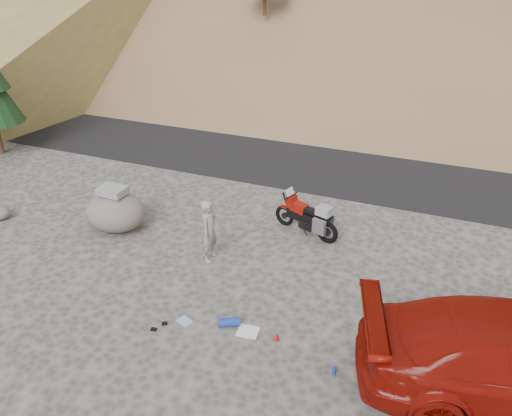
# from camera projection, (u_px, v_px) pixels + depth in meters

# --- Properties ---
(ground) EXTENTS (140.00, 140.00, 0.00)m
(ground) POSITION_uv_depth(u_px,v_px,m) (207.00, 284.00, 11.68)
(ground) COLOR #413E3C
(ground) RESTS_ON ground
(road) EXTENTS (120.00, 7.00, 0.05)m
(road) POSITION_uv_depth(u_px,v_px,m) (314.00, 152.00, 19.05)
(road) COLOR black
(road) RESTS_ON ground
(motorcycle) EXTENTS (1.98, 0.95, 1.22)m
(motorcycle) POSITION_uv_depth(u_px,v_px,m) (309.00, 218.00, 13.44)
(motorcycle) COLOR black
(motorcycle) RESTS_ON ground
(man) EXTENTS (0.41, 0.61, 1.64)m
(man) POSITION_uv_depth(u_px,v_px,m) (211.00, 259.00, 12.63)
(man) COLOR gray
(man) RESTS_ON ground
(boulder) EXTENTS (1.94, 1.75, 1.26)m
(boulder) POSITION_uv_depth(u_px,v_px,m) (116.00, 211.00, 13.71)
(boulder) COLOR #605C52
(boulder) RESTS_ON ground
(gear_white_cloth) EXTENTS (0.47, 0.43, 0.01)m
(gear_white_cloth) POSITION_uv_depth(u_px,v_px,m) (248.00, 331.00, 10.25)
(gear_white_cloth) COLOR white
(gear_white_cloth) RESTS_ON ground
(gear_blue_mat) EXTENTS (0.49, 0.38, 0.18)m
(gear_blue_mat) POSITION_uv_depth(u_px,v_px,m) (229.00, 322.00, 10.37)
(gear_blue_mat) COLOR #19379A
(gear_blue_mat) RESTS_ON ground
(gear_bottle) EXTENTS (0.08, 0.08, 0.19)m
(gear_bottle) POSITION_uv_depth(u_px,v_px,m) (334.00, 371.00, 9.18)
(gear_bottle) COLOR #19379A
(gear_bottle) RESTS_ON ground
(gear_funnel) EXTENTS (0.15, 0.15, 0.16)m
(gear_funnel) POSITION_uv_depth(u_px,v_px,m) (276.00, 337.00, 10.00)
(gear_funnel) COLOR #AE120B
(gear_funnel) RESTS_ON ground
(gear_glove_a) EXTENTS (0.14, 0.11, 0.04)m
(gear_glove_a) POSITION_uv_depth(u_px,v_px,m) (154.00, 329.00, 10.29)
(gear_glove_a) COLOR black
(gear_glove_a) RESTS_ON ground
(gear_glove_b) EXTENTS (0.14, 0.13, 0.04)m
(gear_glove_b) POSITION_uv_depth(u_px,v_px,m) (165.00, 323.00, 10.45)
(gear_glove_b) COLOR black
(gear_glove_b) RESTS_ON ground
(gear_blue_cloth) EXTENTS (0.38, 0.33, 0.01)m
(gear_blue_cloth) POSITION_uv_depth(u_px,v_px,m) (185.00, 321.00, 10.53)
(gear_blue_cloth) COLOR #84ACCC
(gear_blue_cloth) RESTS_ON ground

